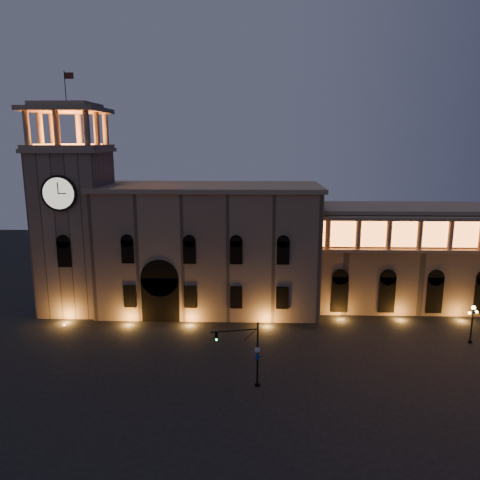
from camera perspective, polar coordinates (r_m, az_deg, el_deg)
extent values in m
plane|color=black|center=(48.42, -3.65, -17.08)|extent=(160.00, 160.00, 0.00)
cube|color=#7D6451|center=(66.15, -3.74, -1.14)|extent=(30.00, 12.00, 17.00)
cube|color=gray|center=(64.72, -3.85, 6.46)|extent=(30.80, 12.80, 0.60)
cube|color=black|center=(63.38, -9.58, -7.06)|extent=(5.00, 1.40, 6.00)
cylinder|color=black|center=(62.48, -9.68, -4.45)|extent=(5.00, 1.40, 5.00)
cube|color=orange|center=(63.26, -9.61, -7.29)|extent=(4.20, 0.20, 5.00)
cube|color=#7D6451|center=(68.91, -19.36, 0.85)|extent=(9.00, 9.00, 22.00)
cube|color=gray|center=(67.78, -20.02, 10.22)|extent=(9.80, 9.80, 0.50)
cylinder|color=black|center=(63.77, -21.21, 5.33)|extent=(4.60, 0.35, 4.60)
cylinder|color=beige|center=(63.64, -21.26, 5.31)|extent=(4.00, 0.12, 4.00)
cube|color=gray|center=(67.77, -20.05, 10.65)|extent=(9.40, 9.40, 0.50)
cube|color=orange|center=(67.77, -20.07, 10.90)|extent=(6.80, 6.80, 0.15)
cylinder|color=gray|center=(65.82, -24.58, 12.33)|extent=(0.76, 0.76, 4.20)
cylinder|color=gray|center=(64.26, -21.46, 12.61)|extent=(0.76, 0.76, 4.20)
cylinder|color=gray|center=(62.90, -18.20, 12.87)|extent=(0.76, 0.76, 4.20)
cylinder|color=gray|center=(72.74, -21.93, 12.41)|extent=(0.76, 0.76, 4.20)
cylinder|color=gray|center=(71.34, -19.06, 12.64)|extent=(0.76, 0.76, 4.20)
cylinder|color=gray|center=(70.12, -16.08, 12.84)|extent=(0.76, 0.76, 4.20)
cylinder|color=gray|center=(69.26, -23.19, 12.37)|extent=(0.76, 0.76, 4.20)
cylinder|color=gray|center=(66.50, -17.08, 12.86)|extent=(0.76, 0.76, 4.20)
cube|color=gray|center=(67.89, -20.35, 14.65)|extent=(9.80, 9.80, 0.60)
cube|color=gray|center=(67.92, -20.39, 15.15)|extent=(7.50, 7.50, 0.60)
cylinder|color=black|center=(68.12, -20.53, 17.08)|extent=(0.10, 0.10, 4.00)
plane|color=#531E17|center=(68.06, -20.13, 18.30)|extent=(1.20, 0.00, 1.20)
cube|color=#78604D|center=(73.63, 23.83, -2.00)|extent=(40.00, 10.00, 14.00)
cube|color=gray|center=(72.35, 24.31, 3.58)|extent=(40.60, 10.60, 0.50)
cube|color=gray|center=(68.22, 25.69, -1.23)|extent=(40.00, 1.20, 0.40)
cube|color=gray|center=(67.45, 26.02, 2.33)|extent=(40.00, 1.40, 0.50)
cube|color=orange|center=(68.28, 25.68, 0.67)|extent=(38.00, 0.15, 3.60)
cylinder|color=gray|center=(62.59, 10.66, 0.72)|extent=(0.70, 0.70, 4.00)
cylinder|color=gray|center=(63.34, 14.23, 0.69)|extent=(0.70, 0.70, 4.00)
cylinder|color=gray|center=(64.33, 17.71, 0.66)|extent=(0.70, 0.70, 4.00)
cylinder|color=gray|center=(65.56, 21.07, 0.63)|extent=(0.70, 0.70, 4.00)
cylinder|color=gray|center=(66.99, 24.30, 0.60)|extent=(0.70, 0.70, 4.00)
cylinder|color=black|center=(46.57, 2.15, -13.88)|extent=(0.18, 0.18, 6.38)
cylinder|color=black|center=(47.98, 2.12, -17.16)|extent=(0.51, 0.51, 0.27)
sphere|color=black|center=(45.23, 2.18, -10.14)|extent=(0.26, 0.26, 0.26)
cylinder|color=black|center=(45.03, -0.70, -10.99)|extent=(4.48, 1.06, 0.11)
cube|color=black|center=(44.98, -2.92, -11.67)|extent=(0.32, 0.31, 0.77)
cylinder|color=#0CE53F|center=(44.95, -2.90, -12.04)|extent=(0.18, 0.11, 0.16)
cylinder|color=silver|center=(46.17, 2.14, -13.24)|extent=(0.54, 0.15, 0.55)
cylinder|color=navy|center=(46.49, 2.13, -14.06)|extent=(0.54, 0.15, 0.55)
cylinder|color=black|center=(62.32, 26.40, -9.35)|extent=(0.17, 0.17, 4.30)
cylinder|color=black|center=(63.03, 26.23, -11.05)|extent=(0.47, 0.47, 0.32)
sphere|color=#FFB766|center=(61.59, 26.59, -7.39)|extent=(0.47, 0.47, 0.47)
cylinder|color=black|center=(61.60, 26.36, -8.00)|extent=(1.02, 0.45, 0.06)
sphere|color=#FFB766|center=(61.40, 26.19, -7.99)|extent=(0.34, 0.34, 0.34)
cylinder|color=black|center=(61.98, 26.71, -7.91)|extent=(1.02, 0.45, 0.06)
sphere|color=#FFB766|center=(62.15, 26.89, -7.83)|extent=(0.34, 0.34, 0.34)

